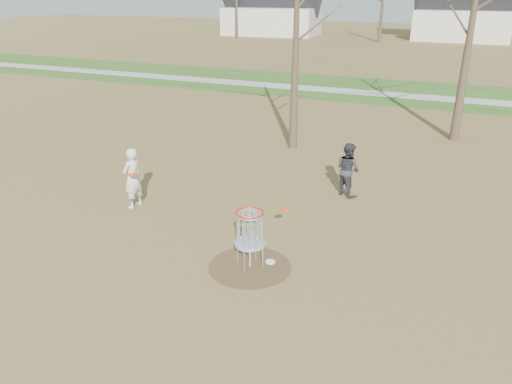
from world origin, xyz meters
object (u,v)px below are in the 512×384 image
disc_grounded (270,262)px  disc_golf_basket (250,229)px  player_standing (132,178)px  player_throwing (348,169)px

disc_grounded → disc_golf_basket: size_ratio=0.16×
player_standing → player_throwing: player_standing is taller
player_standing → disc_grounded: player_standing is taller
player_standing → player_throwing: 6.01m
player_throwing → player_standing: bearing=64.0°
player_standing → player_throwing: bearing=128.8°
disc_grounded → player_throwing: bearing=82.4°
player_standing → disc_grounded: (4.54, -1.34, -0.81)m
player_throwing → disc_golf_basket: size_ratio=1.15×
player_throwing → disc_golf_basket: player_throwing is taller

